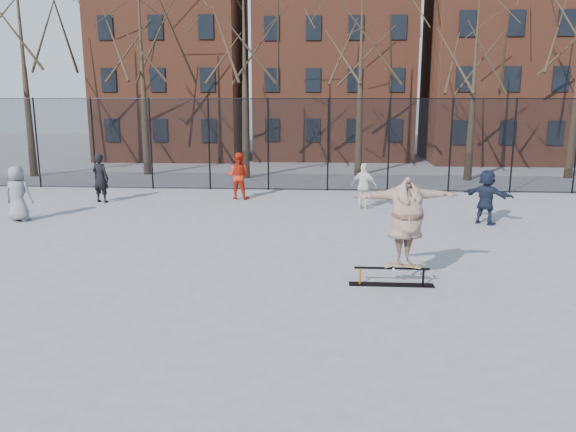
# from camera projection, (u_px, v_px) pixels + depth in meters

# --- Properties ---
(ground) EXTENTS (100.00, 100.00, 0.00)m
(ground) POSITION_uv_depth(u_px,v_px,m) (270.00, 290.00, 12.00)
(ground) COLOR slate
(skate_rail) EXTENTS (1.86, 0.28, 0.41)m
(skate_rail) POSITION_uv_depth(u_px,v_px,m) (391.00, 278.00, 12.32)
(skate_rail) COLOR black
(skate_rail) RESTS_ON ground
(skateboard) EXTENTS (0.75, 0.18, 0.09)m
(skateboard) POSITION_uv_depth(u_px,v_px,m) (404.00, 265.00, 12.24)
(skateboard) COLOR olive
(skateboard) RESTS_ON skate_rail
(skater) EXTENTS (2.43, 1.19, 1.91)m
(skater) POSITION_uv_depth(u_px,v_px,m) (406.00, 221.00, 12.03)
(skater) COLOR #793B94
(skater) RESTS_ON skateboard
(bystander_grey) EXTENTS (0.92, 0.61, 1.84)m
(bystander_grey) POSITION_uv_depth(u_px,v_px,m) (18.00, 194.00, 18.47)
(bystander_grey) COLOR slate
(bystander_grey) RESTS_ON ground
(bystander_black) EXTENTS (0.79, 0.62, 1.89)m
(bystander_black) POSITION_uv_depth(u_px,v_px,m) (101.00, 178.00, 21.74)
(bystander_black) COLOR black
(bystander_black) RESTS_ON ground
(bystander_red) EXTENTS (1.03, 0.87, 1.86)m
(bystander_red) POSITION_uv_depth(u_px,v_px,m) (239.00, 176.00, 22.49)
(bystander_red) COLOR red
(bystander_red) RESTS_ON ground
(bystander_white) EXTENTS (1.07, 0.81, 1.70)m
(bystander_white) POSITION_uv_depth(u_px,v_px,m) (364.00, 186.00, 20.44)
(bystander_white) COLOR silver
(bystander_white) RESTS_ON ground
(bystander_navy) EXTENTS (1.62, 1.42, 1.77)m
(bystander_navy) POSITION_uv_depth(u_px,v_px,m) (486.00, 197.00, 18.05)
(bystander_navy) COLOR #192032
(bystander_navy) RESTS_ON ground
(fence) EXTENTS (34.03, 0.07, 4.00)m
(fence) POSITION_uv_depth(u_px,v_px,m) (300.00, 143.00, 24.25)
(fence) COLOR black
(fence) RESTS_ON ground
(tree_row) EXTENTS (33.66, 7.46, 10.67)m
(tree_row) POSITION_uv_depth(u_px,v_px,m) (300.00, 27.00, 27.20)
(tree_row) COLOR black
(tree_row) RESTS_ON ground
(rowhouses) EXTENTS (29.00, 7.00, 13.00)m
(rowhouses) POSITION_uv_depth(u_px,v_px,m) (322.00, 64.00, 36.03)
(rowhouses) COLOR #5D2E1E
(rowhouses) RESTS_ON ground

